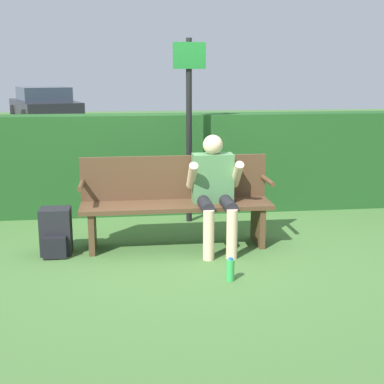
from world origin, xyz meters
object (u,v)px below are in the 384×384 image
Objects in this scene: person_seated at (214,186)px; signpost at (189,117)px; backpack at (56,233)px; park_bench at (176,200)px; parked_car at (44,107)px; water_bottle at (230,270)px.

signpost reaches higher than person_seated.
person_seated is 2.48× the size of backpack.
signpost is at bearing 97.48° from person_seated.
parked_car is at bearing 103.42° from park_bench.
water_bottle is 2.31m from signpost.
backpack is (-1.63, -0.01, -0.44)m from person_seated.
backpack is 2.22× the size of water_bottle.
water_bottle is at bearing -90.56° from person_seated.
signpost reaches higher than parked_car.
backpack is 2.11m from signpost.
park_bench is at bearing -105.66° from signpost.
person_seated is (0.39, -0.14, 0.17)m from park_bench.
signpost reaches higher than park_bench.
park_bench is 0.45× the size of parked_car.
signpost is (-0.14, 1.04, 0.63)m from person_seated.
park_bench is at bearing 159.78° from person_seated.
parked_car reaches higher than park_bench.
parked_car reaches higher than backpack.
park_bench is 1.69× the size of person_seated.
person_seated is at bearing 89.44° from water_bottle.
person_seated reaches higher than water_bottle.
parked_car is (-3.57, 14.46, 0.54)m from water_bottle.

